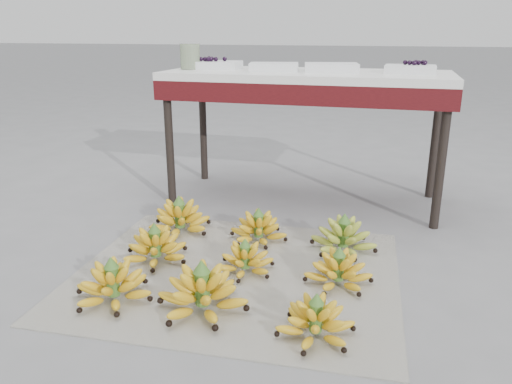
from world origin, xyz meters
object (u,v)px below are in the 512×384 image
(bunch_front_right, at_px, (316,322))
(bunch_mid_right, at_px, (338,271))
(bunch_front_left, at_px, (113,285))
(bunch_mid_center, at_px, (245,260))
(bunch_mid_left, at_px, (156,247))
(tray_far_left, at_px, (216,65))
(bunch_front_center, at_px, (202,293))
(bunch_back_left, at_px, (180,219))
(tray_left, at_px, (274,67))
(vendor_table, at_px, (306,87))
(glass_jar, at_px, (190,57))
(bunch_back_right, at_px, (344,238))
(bunch_back_center, at_px, (258,229))
(tray_far_right, at_px, (411,69))
(newspaper_mat, at_px, (237,273))
(tray_right, at_px, (331,68))

(bunch_front_right, height_order, bunch_mid_right, bunch_mid_right)
(bunch_front_left, xyz_separation_m, bunch_mid_center, (0.39, 0.34, -0.01))
(bunch_mid_left, relative_size, tray_far_left, 1.21)
(bunch_mid_center, bearing_deg, bunch_front_center, -116.48)
(bunch_mid_left, bearing_deg, tray_far_left, 108.11)
(bunch_front_center, xyz_separation_m, tray_far_left, (-0.41, 1.30, 0.67))
(bunch_back_left, height_order, tray_left, tray_left)
(bunch_mid_left, relative_size, vendor_table, 0.22)
(glass_jar, bearing_deg, bunch_back_right, -32.94)
(bunch_front_right, height_order, vendor_table, vendor_table)
(bunch_back_center, relative_size, glass_jar, 2.46)
(glass_jar, bearing_deg, bunch_mid_center, -57.32)
(bunch_back_right, bearing_deg, bunch_front_center, -116.34)
(bunch_front_right, relative_size, vendor_table, 0.20)
(bunch_mid_center, distance_m, bunch_mid_right, 0.37)
(tray_far_right, bearing_deg, bunch_mid_center, -120.79)
(bunch_mid_left, xyz_separation_m, vendor_table, (0.44, 0.95, 0.57))
(bunch_front_left, height_order, bunch_front_right, bunch_front_left)
(newspaper_mat, xyz_separation_m, bunch_front_left, (-0.36, -0.32, 0.06))
(bunch_front_center, bearing_deg, bunch_back_center, 108.49)
(bunch_mid_center, height_order, bunch_back_center, bunch_back_center)
(bunch_back_right, relative_size, tray_far_left, 1.14)
(bunch_mid_center, bearing_deg, bunch_back_left, 126.67)
(tray_far_left, distance_m, glass_jar, 0.15)
(glass_jar, bearing_deg, bunch_back_left, -74.36)
(newspaper_mat, relative_size, bunch_front_right, 4.20)
(vendor_table, height_order, tray_far_right, tray_far_right)
(bunch_mid_left, xyz_separation_m, bunch_back_left, (-0.03, 0.32, 0.00))
(bunch_mid_left, relative_size, tray_left, 1.15)
(bunch_mid_center, relative_size, bunch_back_right, 0.92)
(tray_right, bearing_deg, tray_far_left, 177.22)
(bunch_front_right, relative_size, bunch_back_right, 0.95)
(tray_right, xyz_separation_m, glass_jar, (-0.77, -0.03, 0.05))
(glass_jar, bearing_deg, bunch_back_center, -47.27)
(newspaper_mat, height_order, bunch_back_right, bunch_back_right)
(newspaper_mat, xyz_separation_m, vendor_table, (0.09, 0.97, 0.63))
(bunch_mid_right, xyz_separation_m, bunch_back_right, (-0.01, 0.31, 0.01))
(bunch_mid_left, distance_m, bunch_back_right, 0.80)
(tray_far_right, bearing_deg, bunch_back_center, -132.84)
(bunch_front_left, bearing_deg, bunch_mid_center, 57.53)
(bunch_front_center, bearing_deg, tray_left, 113.65)
(bunch_mid_right, xyz_separation_m, bunch_back_center, (-0.40, 0.32, 0.00))
(tray_far_right, bearing_deg, tray_far_left, 179.53)
(bunch_front_right, xyz_separation_m, tray_far_right, (0.24, 1.34, 0.68))
(vendor_table, bearing_deg, bunch_front_right, -77.84)
(bunch_front_center, distance_m, bunch_mid_right, 0.53)
(bunch_back_right, bearing_deg, bunch_back_left, -173.70)
(tray_far_left, xyz_separation_m, tray_right, (0.65, -0.03, -0.00))
(bunch_back_left, height_order, tray_far_right, tray_far_right)
(bunch_front_center, distance_m, tray_right, 1.45)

